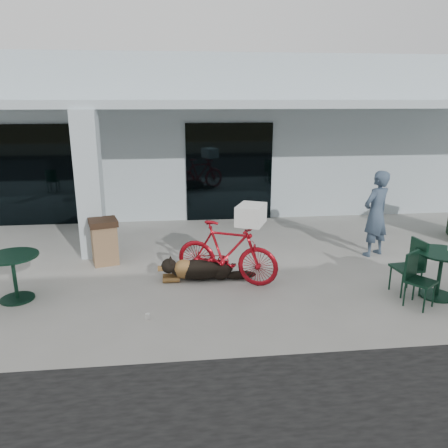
{
  "coord_description": "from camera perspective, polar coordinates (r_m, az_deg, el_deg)",
  "views": [
    {
      "loc": [
        0.33,
        -7.02,
        3.32
      ],
      "look_at": [
        1.21,
        1.01,
        1.0
      ],
      "focal_mm": 35.0,
      "sensor_mm": 36.0,
      "label": 1
    }
  ],
  "objects": [
    {
      "name": "building",
      "position": [
        15.57,
        -7.65,
        11.94
      ],
      "size": [
        22.0,
        7.0,
        4.5
      ],
      "primitive_type": "cube",
      "color": "#B3C2CA",
      "rests_on": "ground"
    },
    {
      "name": "storefront_glass_left",
      "position": [
        12.67,
        -22.5,
        5.86
      ],
      "size": [
        2.8,
        0.06,
        2.7
      ],
      "primitive_type": "cube",
      "color": "black",
      "rests_on": "ground"
    },
    {
      "name": "ground",
      "position": [
        7.78,
        -8.21,
        -9.43
      ],
      "size": [
        80.0,
        80.0,
        0.0
      ],
      "primitive_type": "plane",
      "color": "#ADAAA3",
      "rests_on": "ground"
    },
    {
      "name": "bicycle",
      "position": [
        8.09,
        0.36,
        -3.74
      ],
      "size": [
        2.0,
        1.31,
        1.17
      ],
      "primitive_type": "imported",
      "rotation": [
        0.0,
        0.0,
        1.14
      ],
      "color": "maroon",
      "rests_on": "ground"
    },
    {
      "name": "laundry_basket",
      "position": [
        7.74,
        3.54,
        1.24
      ],
      "size": [
        0.65,
        0.73,
        0.35
      ],
      "primitive_type": "cube",
      "rotation": [
        0.0,
        0.0,
        1.14
      ],
      "color": "white",
      "rests_on": "bicycle"
    },
    {
      "name": "cafe_chair_far_a",
      "position": [
        7.89,
        24.31,
        -6.79
      ],
      "size": [
        0.6,
        0.61,
        0.91
      ],
      "primitive_type": null,
      "rotation": [
        0.0,
        0.0,
        0.62
      ],
      "color": "#123424",
      "rests_on": "ground"
    },
    {
      "name": "cafe_table_near",
      "position": [
        8.26,
        -25.67,
        -6.33
      ],
      "size": [
        1.15,
        1.15,
        0.81
      ],
      "primitive_type": null,
      "rotation": [
        0.0,
        0.0,
        -0.43
      ],
      "color": "#123424",
      "rests_on": "ground"
    },
    {
      "name": "person",
      "position": [
        9.96,
        19.23,
        1.27
      ],
      "size": [
        0.81,
        0.71,
        1.88
      ],
      "primitive_type": "imported",
      "rotation": [
        0.0,
        0.0,
        3.61
      ],
      "color": "#3A4C62",
      "rests_on": "ground"
    },
    {
      "name": "dog",
      "position": [
        8.33,
        -2.87,
        -5.79
      ],
      "size": [
        1.37,
        0.47,
        0.46
      ],
      "primitive_type": null,
      "rotation": [
        0.0,
        0.0,
        0.01
      ],
      "color": "black",
      "rests_on": "ground"
    },
    {
      "name": "cafe_table_far",
      "position": [
        8.42,
        26.32,
        -5.94
      ],
      "size": [
        1.06,
        1.06,
        0.82
      ],
      "primitive_type": null,
      "rotation": [
        0.0,
        0.0,
        -0.24
      ],
      "color": "#123424",
      "rests_on": "ground"
    },
    {
      "name": "trash_receptacle",
      "position": [
        9.4,
        -15.35,
        -2.21
      ],
      "size": [
        0.68,
        0.68,
        0.95
      ],
      "primitive_type": null,
      "rotation": [
        0.0,
        0.0,
        0.27
      ],
      "color": "#816243",
      "rests_on": "ground"
    },
    {
      "name": "overhang",
      "position": [
        10.63,
        -8.36,
        15.27
      ],
      "size": [
        22.0,
        2.8,
        0.18
      ],
      "primitive_type": "cube",
      "color": "#B3C2CA",
      "rests_on": "column"
    },
    {
      "name": "cafe_chair_far_b",
      "position": [
        8.31,
        22.75,
        -5.22
      ],
      "size": [
        0.53,
        0.49,
        0.98
      ],
      "primitive_type": null,
      "rotation": [
        0.0,
        0.0,
        -1.47
      ],
      "color": "#123424",
      "rests_on": "ground"
    },
    {
      "name": "column",
      "position": [
        9.66,
        -17.15,
        4.81
      ],
      "size": [
        0.5,
        0.5,
        3.12
      ],
      "primitive_type": "cube",
      "color": "#B3C2CA",
      "rests_on": "ground"
    },
    {
      "name": "cup_near_dog",
      "position": [
        7.08,
        -9.93,
        -11.8
      ],
      "size": [
        0.08,
        0.08,
        0.09
      ],
      "primitive_type": "cylinder",
      "rotation": [
        0.0,
        0.0,
        0.05
      ],
      "color": "white",
      "rests_on": "ground"
    },
    {
      "name": "storefront_glass_right",
      "position": [
        12.25,
        0.69,
        6.77
      ],
      "size": [
        2.4,
        0.06,
        2.7
      ],
      "primitive_type": "cube",
      "color": "black",
      "rests_on": "ground"
    }
  ]
}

